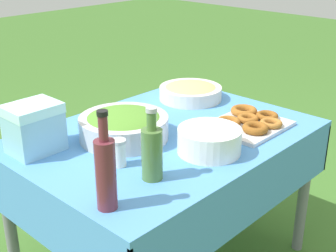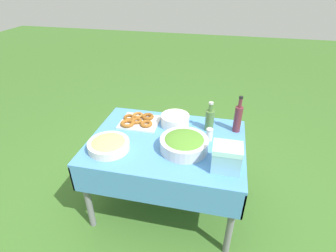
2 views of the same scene
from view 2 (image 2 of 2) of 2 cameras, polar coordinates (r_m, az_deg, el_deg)
The scene contains 10 objects.
ground_plane at distance 2.52m, azimuth -0.25°, elevation -16.02°, with size 14.00×14.00×0.00m, color #3D6B28.
picnic_table at distance 2.12m, azimuth -0.29°, elevation -5.26°, with size 1.21×0.88×0.68m.
salad_bowl at distance 1.94m, azimuth 3.53°, elevation -3.70°, with size 0.36×0.36×0.11m.
pasta_bowl at distance 2.00m, azimuth -12.79°, elevation -3.96°, with size 0.31×0.31×0.08m.
donut_platter at distance 2.30m, azimuth -6.42°, elevation 1.11°, with size 0.33×0.31×0.05m.
plate_stack at distance 2.24m, azimuth 1.56°, elevation 1.28°, with size 0.24×0.24×0.10m.
olive_oil_bottle at distance 2.17m, azimuth 9.06°, elevation 1.45°, with size 0.07×0.07×0.26m.
wine_bottle at distance 2.19m, azimuth 14.97°, elevation 1.72°, with size 0.06×0.06×0.31m.
cooler_box at distance 1.78m, azimuth 12.62°, elevation -6.72°, with size 0.19×0.15×0.19m.
salt_shaker at distance 2.07m, azimuth 9.01°, elevation -1.83°, with size 0.05×0.05×0.10m.
Camera 2 is at (0.38, -1.66, 1.85)m, focal length 28.00 mm.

